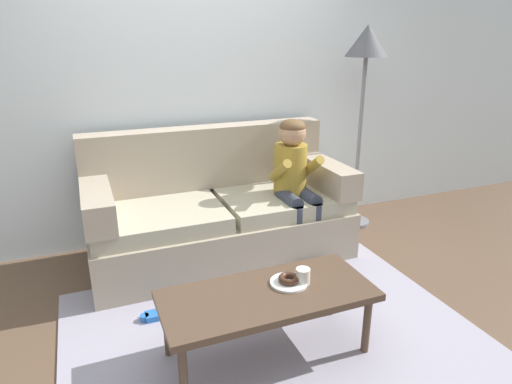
% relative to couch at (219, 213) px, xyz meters
% --- Properties ---
extents(ground, '(10.00, 10.00, 0.00)m').
position_rel_couch_xyz_m(ground, '(-0.03, -0.85, -0.36)').
color(ground, brown).
extents(wall_back, '(8.00, 0.10, 2.80)m').
position_rel_couch_xyz_m(wall_back, '(-0.03, 0.55, 1.04)').
color(wall_back, silver).
rests_on(wall_back, ground).
extents(area_rug, '(2.39, 1.79, 0.01)m').
position_rel_couch_xyz_m(area_rug, '(-0.03, -1.10, -0.35)').
color(area_rug, '#9993A3').
rests_on(area_rug, ground).
extents(couch, '(2.00, 0.90, 1.00)m').
position_rel_couch_xyz_m(couch, '(0.00, 0.00, 0.00)').
color(couch, tan).
rests_on(couch, ground).
extents(coffee_table, '(1.15, 0.51, 0.40)m').
position_rel_couch_xyz_m(coffee_table, '(-0.12, -1.27, 0.00)').
color(coffee_table, '#4C3828').
rests_on(coffee_table, ground).
extents(person_child, '(0.34, 0.58, 1.10)m').
position_rel_couch_xyz_m(person_child, '(0.56, -0.21, 0.31)').
color(person_child, olive).
rests_on(person_child, ground).
extents(plate, '(0.21, 0.21, 0.01)m').
position_rel_couch_xyz_m(plate, '(0.02, -1.24, 0.05)').
color(plate, white).
rests_on(plate, coffee_table).
extents(donut, '(0.12, 0.12, 0.04)m').
position_rel_couch_xyz_m(donut, '(0.02, -1.24, 0.08)').
color(donut, '#422619').
rests_on(donut, plate).
extents(mug, '(0.08, 0.08, 0.09)m').
position_rel_couch_xyz_m(mug, '(0.10, -1.26, 0.09)').
color(mug, silver).
rests_on(mug, coffee_table).
extents(toy_controller, '(0.23, 0.09, 0.05)m').
position_rel_couch_xyz_m(toy_controller, '(-0.63, -0.71, -0.33)').
color(toy_controller, blue).
rests_on(toy_controller, ground).
extents(floor_lamp, '(0.36, 0.36, 1.79)m').
position_rel_couch_xyz_m(floor_lamp, '(1.38, 0.13, 1.14)').
color(floor_lamp, slate).
rests_on(floor_lamp, ground).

